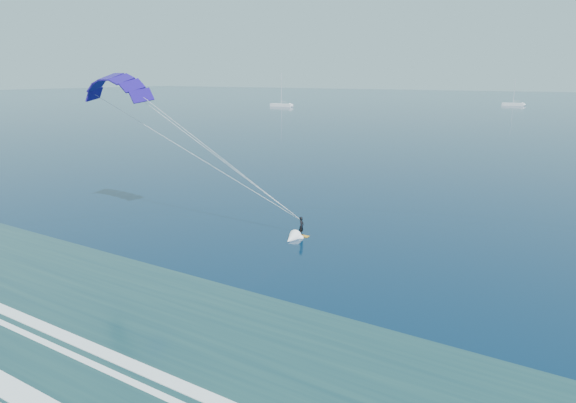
# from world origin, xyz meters

# --- Properties ---
(kitesurfer_rig) EXTENTS (20.74, 7.42, 14.11)m
(kitesurfer_rig) POSITION_xyz_m (-13.78, 27.39, 7.18)
(kitesurfer_rig) COLOR orange
(kitesurfer_rig) RESTS_ON ground
(sailboat_0) EXTENTS (10.08, 2.40, 13.52)m
(sailboat_0) POSITION_xyz_m (-104.35, 177.85, 0.69)
(sailboat_0) COLOR silver
(sailboat_0) RESTS_ON ground
(sailboat_1) EXTENTS (8.75, 2.40, 11.80)m
(sailboat_1) POSITION_xyz_m (-23.78, 236.91, 0.68)
(sailboat_1) COLOR silver
(sailboat_1) RESTS_ON ground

